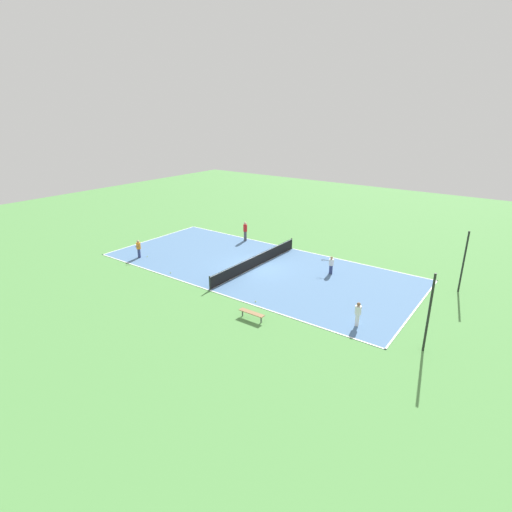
{
  "coord_description": "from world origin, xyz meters",
  "views": [
    {
      "loc": [
        23.49,
        17.15,
        11.44
      ],
      "look_at": [
        0.0,
        0.0,
        0.9
      ],
      "focal_mm": 28.0,
      "sensor_mm": 36.0,
      "label": 1
    }
  ],
  "objects_px": {
    "player_near_white": "(331,264)",
    "tennis_ball_far_baseline": "(171,273)",
    "player_coach_red": "(245,230)",
    "player_center_orange": "(139,248)",
    "tennis_ball_right_alley": "(256,301)",
    "tennis_net": "(256,261)",
    "fence_post_back_right": "(429,313)",
    "player_far_white": "(358,313)",
    "tennis_ball_midcourt": "(147,256)",
    "fence_post_back_left": "(464,262)",
    "bench": "(252,313)"
  },
  "relations": [
    {
      "from": "player_near_white",
      "to": "tennis_ball_far_baseline",
      "type": "bearing_deg",
      "value": 11.76
    },
    {
      "from": "player_coach_red",
      "to": "player_center_orange",
      "type": "bearing_deg",
      "value": -149.64
    },
    {
      "from": "player_coach_red",
      "to": "tennis_ball_right_alley",
      "type": "xyz_separation_m",
      "value": [
        9.82,
        8.39,
        -1.02
      ]
    },
    {
      "from": "tennis_net",
      "to": "fence_post_back_right",
      "type": "relative_size",
      "value": 2.53
    },
    {
      "from": "player_far_white",
      "to": "tennis_ball_midcourt",
      "type": "height_order",
      "value": "player_far_white"
    },
    {
      "from": "tennis_ball_right_alley",
      "to": "tennis_net",
      "type": "bearing_deg",
      "value": -144.11
    },
    {
      "from": "player_center_orange",
      "to": "tennis_ball_right_alley",
      "type": "relative_size",
      "value": 22.0
    },
    {
      "from": "player_near_white",
      "to": "tennis_ball_right_alley",
      "type": "xyz_separation_m",
      "value": [
        7.13,
        -1.73,
        -0.73
      ]
    },
    {
      "from": "player_center_orange",
      "to": "player_coach_red",
      "type": "xyz_separation_m",
      "value": [
        -8.84,
        4.31,
        0.2
      ]
    },
    {
      "from": "tennis_ball_right_alley",
      "to": "fence_post_back_left",
      "type": "relative_size",
      "value": 0.02
    },
    {
      "from": "player_center_orange",
      "to": "fence_post_back_right",
      "type": "distance_m",
      "value": 22.84
    },
    {
      "from": "player_near_white",
      "to": "tennis_ball_midcourt",
      "type": "height_order",
      "value": "player_near_white"
    },
    {
      "from": "player_far_white",
      "to": "tennis_ball_midcourt",
      "type": "xyz_separation_m",
      "value": [
        -0.42,
        -18.66,
        -0.77
      ]
    },
    {
      "from": "player_coach_red",
      "to": "tennis_ball_right_alley",
      "type": "distance_m",
      "value": 12.96
    },
    {
      "from": "tennis_ball_far_baseline",
      "to": "fence_post_back_left",
      "type": "bearing_deg",
      "value": 117.03
    },
    {
      "from": "fence_post_back_left",
      "to": "tennis_ball_midcourt",
      "type": "bearing_deg",
      "value": -70.41
    },
    {
      "from": "fence_post_back_right",
      "to": "tennis_net",
      "type": "bearing_deg",
      "value": -107.7
    },
    {
      "from": "tennis_net",
      "to": "player_center_orange",
      "type": "relative_size",
      "value": 7.18
    },
    {
      "from": "bench",
      "to": "tennis_ball_right_alley",
      "type": "xyz_separation_m",
      "value": [
        -1.91,
        -1.11,
        -0.33
      ]
    },
    {
      "from": "player_near_white",
      "to": "fence_post_back_left",
      "type": "distance_m",
      "value": 8.77
    },
    {
      "from": "player_center_orange",
      "to": "tennis_ball_right_alley",
      "type": "bearing_deg",
      "value": 42.67
    },
    {
      "from": "fence_post_back_left",
      "to": "player_far_white",
      "type": "bearing_deg",
      "value": -23.9
    },
    {
      "from": "player_near_white",
      "to": "tennis_ball_far_baseline",
      "type": "height_order",
      "value": "player_near_white"
    },
    {
      "from": "player_coach_red",
      "to": "tennis_ball_right_alley",
      "type": "relative_size",
      "value": 26.76
    },
    {
      "from": "tennis_ball_right_alley",
      "to": "fence_post_back_left",
      "type": "height_order",
      "value": "fence_post_back_left"
    },
    {
      "from": "player_center_orange",
      "to": "player_near_white",
      "type": "bearing_deg",
      "value": 70.14
    },
    {
      "from": "player_center_orange",
      "to": "fence_post_back_left",
      "type": "height_order",
      "value": "fence_post_back_left"
    },
    {
      "from": "player_center_orange",
      "to": "tennis_ball_midcourt",
      "type": "relative_size",
      "value": 22.0
    },
    {
      "from": "player_coach_red",
      "to": "tennis_ball_far_baseline",
      "type": "distance_m",
      "value": 9.74
    },
    {
      "from": "bench",
      "to": "tennis_ball_midcourt",
      "type": "height_order",
      "value": "bench"
    },
    {
      "from": "tennis_ball_midcourt",
      "to": "player_near_white",
      "type": "bearing_deg",
      "value": 112.13
    },
    {
      "from": "tennis_ball_right_alley",
      "to": "tennis_ball_far_baseline",
      "type": "bearing_deg",
      "value": -91.0
    },
    {
      "from": "tennis_net",
      "to": "tennis_ball_right_alley",
      "type": "height_order",
      "value": "tennis_net"
    },
    {
      "from": "tennis_net",
      "to": "fence_post_back_right",
      "type": "height_order",
      "value": "fence_post_back_right"
    },
    {
      "from": "tennis_ball_far_baseline",
      "to": "bench",
      "type": "bearing_deg",
      "value": 77.36
    },
    {
      "from": "bench",
      "to": "fence_post_back_right",
      "type": "height_order",
      "value": "fence_post_back_right"
    },
    {
      "from": "tennis_ball_midcourt",
      "to": "fence_post_back_left",
      "type": "relative_size",
      "value": 0.02
    },
    {
      "from": "bench",
      "to": "tennis_ball_far_baseline",
      "type": "distance_m",
      "value": 9.38
    },
    {
      "from": "tennis_net",
      "to": "player_far_white",
      "type": "xyz_separation_m",
      "value": [
        4.01,
        10.01,
        0.31
      ]
    },
    {
      "from": "player_far_white",
      "to": "fence_post_back_left",
      "type": "xyz_separation_m",
      "value": [
        -8.39,
        3.72,
        1.29
      ]
    },
    {
      "from": "tennis_net",
      "to": "player_near_white",
      "type": "relative_size",
      "value": 7.9
    },
    {
      "from": "tennis_ball_far_baseline",
      "to": "fence_post_back_right",
      "type": "bearing_deg",
      "value": 91.55
    },
    {
      "from": "tennis_ball_right_alley",
      "to": "player_coach_red",
      "type": "bearing_deg",
      "value": -139.51
    },
    {
      "from": "player_near_white",
      "to": "fence_post_back_right",
      "type": "distance_m",
      "value": 10.68
    },
    {
      "from": "player_coach_red",
      "to": "tennis_ball_midcourt",
      "type": "height_order",
      "value": "player_coach_red"
    },
    {
      "from": "player_far_white",
      "to": "player_coach_red",
      "type": "height_order",
      "value": "player_coach_red"
    },
    {
      "from": "fence_post_back_left",
      "to": "bench",
      "type": "bearing_deg",
      "value": -38.48
    },
    {
      "from": "bench",
      "to": "player_center_orange",
      "type": "bearing_deg",
      "value": 168.18
    },
    {
      "from": "tennis_ball_midcourt",
      "to": "player_center_orange",
      "type": "bearing_deg",
      "value": -43.49
    },
    {
      "from": "player_far_white",
      "to": "tennis_ball_far_baseline",
      "type": "distance_m",
      "value": 14.47
    }
  ]
}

